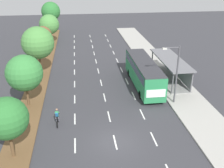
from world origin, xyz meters
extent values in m
plane|color=#38383D|center=(0.00, 0.00, 0.00)|extent=(140.00, 140.00, 0.00)
cube|color=brown|center=(-8.30, 20.00, 0.06)|extent=(2.60, 52.00, 0.12)
cube|color=#ADAAA3|center=(9.25, 20.00, 0.07)|extent=(4.50, 52.00, 0.15)
cube|color=white|center=(-3.50, -0.06, 0.00)|extent=(0.14, 2.11, 0.01)
cube|color=white|center=(-3.50, 4.31, 0.00)|extent=(0.14, 2.11, 0.01)
cube|color=white|center=(-3.50, 8.69, 0.00)|extent=(0.14, 2.11, 0.01)
cube|color=white|center=(-3.50, 13.07, 0.00)|extent=(0.14, 2.11, 0.01)
cube|color=white|center=(-3.50, 17.45, 0.00)|extent=(0.14, 2.11, 0.01)
cube|color=white|center=(-3.50, 21.83, 0.00)|extent=(0.14, 2.11, 0.01)
cube|color=white|center=(-3.50, 26.21, 0.00)|extent=(0.14, 2.11, 0.01)
cube|color=white|center=(-3.50, 30.59, 0.00)|extent=(0.14, 2.11, 0.01)
cube|color=white|center=(-3.50, 34.96, 0.00)|extent=(0.14, 2.11, 0.01)
cube|color=white|center=(-3.50, 39.34, 0.00)|extent=(0.14, 2.11, 0.01)
cube|color=white|center=(0.00, -0.06, 0.00)|extent=(0.14, 2.11, 0.01)
cube|color=white|center=(0.00, 4.31, 0.00)|extent=(0.14, 2.11, 0.01)
cube|color=white|center=(0.00, 8.69, 0.00)|extent=(0.14, 2.11, 0.01)
cube|color=white|center=(0.00, 13.07, 0.00)|extent=(0.14, 2.11, 0.01)
cube|color=white|center=(0.00, 17.45, 0.00)|extent=(0.14, 2.11, 0.01)
cube|color=white|center=(0.00, 21.83, 0.00)|extent=(0.14, 2.11, 0.01)
cube|color=white|center=(0.00, 26.21, 0.00)|extent=(0.14, 2.11, 0.01)
cube|color=white|center=(0.00, 30.59, 0.00)|extent=(0.14, 2.11, 0.01)
cube|color=white|center=(0.00, 34.96, 0.00)|extent=(0.14, 2.11, 0.01)
cube|color=white|center=(0.00, 39.34, 0.00)|extent=(0.14, 2.11, 0.01)
cube|color=white|center=(3.50, -0.06, 0.00)|extent=(0.14, 2.11, 0.01)
cube|color=white|center=(3.50, 4.31, 0.00)|extent=(0.14, 2.11, 0.01)
cube|color=white|center=(3.50, 8.69, 0.00)|extent=(0.14, 2.11, 0.01)
cube|color=white|center=(3.50, 13.07, 0.00)|extent=(0.14, 2.11, 0.01)
cube|color=white|center=(3.50, 17.45, 0.00)|extent=(0.14, 2.11, 0.01)
cube|color=white|center=(3.50, 21.83, 0.00)|extent=(0.14, 2.11, 0.01)
cube|color=white|center=(3.50, 26.21, 0.00)|extent=(0.14, 2.11, 0.01)
cube|color=white|center=(3.50, 30.59, 0.00)|extent=(0.14, 2.11, 0.01)
cube|color=white|center=(3.50, 34.96, 0.00)|extent=(0.14, 2.11, 0.01)
cube|color=white|center=(3.50, 39.34, 0.00)|extent=(0.14, 2.11, 0.01)
cube|color=gray|center=(9.25, 12.79, 0.20)|extent=(2.60, 9.41, 0.10)
cylinder|color=#56565B|center=(8.07, 8.33, 1.55)|extent=(0.16, 0.16, 2.60)
cylinder|color=#56565B|center=(8.07, 17.24, 1.55)|extent=(0.16, 0.16, 2.60)
cylinder|color=#56565B|center=(10.43, 8.33, 1.55)|extent=(0.16, 0.16, 2.60)
cylinder|color=#56565B|center=(10.43, 17.24, 1.55)|extent=(0.16, 0.16, 2.60)
cube|color=gray|center=(10.49, 12.79, 1.55)|extent=(0.10, 8.94, 2.34)
cube|color=slate|center=(9.25, 12.79, 2.93)|extent=(2.90, 9.81, 0.16)
cube|color=#28844C|center=(5.25, 11.27, 1.85)|extent=(2.50, 11.20, 2.80)
cube|color=#2D3D4C|center=(5.25, 11.27, 2.70)|extent=(2.54, 10.30, 0.90)
cube|color=#333338|center=(5.25, 11.27, 3.31)|extent=(2.45, 10.98, 0.12)
cube|color=#2D3D4C|center=(5.25, 16.89, 2.20)|extent=(2.25, 0.06, 1.54)
cube|color=white|center=(5.25, 5.65, 1.65)|extent=(2.12, 0.04, 0.90)
cylinder|color=black|center=(4.15, 14.74, 0.50)|extent=(0.30, 1.00, 1.00)
cylinder|color=black|center=(6.35, 14.74, 0.50)|extent=(0.30, 1.00, 1.00)
cylinder|color=black|center=(4.15, 7.80, 0.50)|extent=(0.30, 1.00, 1.00)
cylinder|color=black|center=(6.35, 7.80, 0.50)|extent=(0.30, 1.00, 1.00)
torus|color=black|center=(-5.14, 4.03, 0.36)|extent=(0.06, 0.72, 0.72)
torus|color=black|center=(-5.14, 2.93, 0.36)|extent=(0.06, 0.72, 0.72)
cylinder|color=black|center=(-5.14, 3.48, 0.64)|extent=(0.05, 0.93, 0.05)
cylinder|color=black|center=(-5.14, 3.38, 0.46)|extent=(0.05, 0.57, 0.42)
cylinder|color=black|center=(-5.14, 3.28, 0.66)|extent=(0.04, 0.04, 0.40)
cube|color=black|center=(-5.14, 3.28, 0.86)|extent=(0.12, 0.24, 0.06)
cylinder|color=black|center=(-5.14, 3.98, 0.91)|extent=(0.46, 0.04, 0.04)
cube|color=#2D844C|center=(-5.14, 3.46, 1.19)|extent=(0.30, 0.36, 0.59)
cube|color=#23669E|center=(-5.14, 3.30, 1.21)|extent=(0.26, 0.26, 0.42)
sphere|color=#9E7051|center=(-5.14, 3.58, 1.61)|extent=(0.20, 0.20, 0.20)
cylinder|color=#4C4C56|center=(-5.26, 3.43, 0.79)|extent=(0.12, 0.42, 0.25)
cylinder|color=#4C4C56|center=(-5.26, 3.60, 0.53)|extent=(0.10, 0.17, 0.41)
cylinder|color=#4C4C56|center=(-5.02, 3.43, 0.79)|extent=(0.12, 0.42, 0.25)
cylinder|color=#4C4C56|center=(-5.02, 3.60, 0.53)|extent=(0.10, 0.17, 0.41)
cylinder|color=#2D844C|center=(-5.31, 3.68, 1.24)|extent=(0.09, 0.47, 0.28)
cylinder|color=#2D844C|center=(-4.97, 3.68, 1.24)|extent=(0.09, 0.47, 0.28)
cylinder|color=brown|center=(-8.42, -0.91, 1.25)|extent=(0.28, 0.28, 2.25)
sphere|color=#2D7533|center=(-8.42, -0.91, 3.62)|extent=(3.31, 3.31, 3.31)
cylinder|color=brown|center=(-8.53, 7.79, 1.28)|extent=(0.28, 0.28, 2.31)
sphere|color=#38843D|center=(-8.53, 7.79, 3.89)|extent=(3.88, 3.88, 3.88)
cylinder|color=brown|center=(-8.10, 16.50, 1.65)|extent=(0.28, 0.28, 3.06)
sphere|color=#4C8E42|center=(-8.10, 16.50, 4.81)|extent=(4.35, 4.35, 4.35)
cylinder|color=brown|center=(-8.43, 25.20, 1.43)|extent=(0.28, 0.28, 2.61)
sphere|color=brown|center=(-8.43, 25.20, 3.82)|extent=(2.91, 2.91, 2.91)
cylinder|color=brown|center=(-8.15, 33.90, 1.26)|extent=(0.28, 0.28, 2.28)
sphere|color=#4C8E42|center=(-8.15, 33.90, 3.85)|extent=(3.86, 3.86, 3.86)
cylinder|color=brown|center=(-8.40, 42.61, 1.81)|extent=(0.28, 0.28, 3.38)
sphere|color=#2D7533|center=(-8.40, 42.61, 5.06)|extent=(4.17, 4.17, 4.17)
cylinder|color=#4C4C51|center=(7.60, 6.24, 3.40)|extent=(0.18, 0.18, 6.50)
cylinder|color=#4C4C51|center=(6.80, 6.24, 6.50)|extent=(1.60, 0.12, 0.12)
cube|color=silver|center=(6.00, 6.24, 6.43)|extent=(0.44, 0.24, 0.16)
camera|label=1|loc=(-2.79, -18.87, 14.04)|focal=42.17mm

